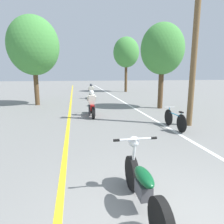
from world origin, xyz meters
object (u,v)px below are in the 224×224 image
at_px(motorcycle_foreground, 143,185).
at_px(motorcycle_rider_far, 91,93).
at_px(roadside_tree_left, 33,46).
at_px(bicycle_parked, 175,120).
at_px(utility_pole, 195,36).
at_px(motorcycle_rider_lead, 92,106).
at_px(roadside_tree_right_far, 126,53).
at_px(roadside_tree_right_near, 162,49).

height_order(motorcycle_foreground, motorcycle_rider_far, motorcycle_rider_far).
distance_m(roadside_tree_left, bicycle_parked, 10.82).
height_order(utility_pole, motorcycle_foreground, utility_pole).
relative_size(motorcycle_rider_lead, motorcycle_rider_far, 1.00).
height_order(roadside_tree_right_far, motorcycle_rider_far, roadside_tree_right_far).
bearing_deg(roadside_tree_left, motorcycle_foreground, -73.02).
bearing_deg(motorcycle_rider_lead, bicycle_parked, -45.60).
bearing_deg(roadside_tree_right_far, bicycle_parked, -97.63).
bearing_deg(roadside_tree_right_near, bicycle_parked, -107.14).
relative_size(roadside_tree_right_near, motorcycle_rider_far, 2.57).
bearing_deg(roadside_tree_right_far, roadside_tree_right_near, -93.68).
bearing_deg(utility_pole, motorcycle_rider_lead, 145.22).
height_order(roadside_tree_left, motorcycle_rider_far, roadside_tree_left).
distance_m(utility_pole, roadside_tree_right_near, 4.39).
bearing_deg(bicycle_parked, motorcycle_rider_far, 103.52).
height_order(motorcycle_rider_lead, bicycle_parked, motorcycle_rider_lead).
xyz_separation_m(roadside_tree_right_near, motorcycle_rider_lead, (-4.58, -1.56, -3.17)).
relative_size(roadside_tree_right_near, motorcycle_foreground, 2.64).
xyz_separation_m(roadside_tree_left, motorcycle_rider_lead, (3.55, -4.50, -3.56)).
relative_size(roadside_tree_right_far, bicycle_parked, 3.59).
height_order(roadside_tree_left, motorcycle_foreground, roadside_tree_left).
height_order(roadside_tree_right_near, bicycle_parked, roadside_tree_right_near).
bearing_deg(roadside_tree_right_far, utility_pole, -94.68).
relative_size(roadside_tree_left, motorcycle_rider_lead, 2.94).
relative_size(motorcycle_rider_far, bicycle_parked, 1.14).
height_order(motorcycle_foreground, motorcycle_rider_lead, motorcycle_rider_lead).
height_order(utility_pole, motorcycle_rider_lead, utility_pole).
bearing_deg(roadside_tree_right_near, roadside_tree_left, 160.13).
distance_m(roadside_tree_right_far, roadside_tree_left, 12.62).
xyz_separation_m(roadside_tree_right_near, roadside_tree_right_far, (0.76, 11.87, 0.98)).
distance_m(motorcycle_foreground, bicycle_parked, 5.37).
bearing_deg(motorcycle_rider_lead, motorcycle_foreground, -88.71).
bearing_deg(motorcycle_foreground, utility_pole, 51.83).
bearing_deg(motorcycle_rider_lead, roadside_tree_left, 128.25).
relative_size(utility_pole, roadside_tree_left, 1.19).
bearing_deg(roadside_tree_left, roadside_tree_right_far, 45.16).
bearing_deg(motorcycle_rider_lead, roadside_tree_right_near, 18.84).
distance_m(utility_pole, roadside_tree_left, 10.51).
xyz_separation_m(utility_pole, roadside_tree_right_near, (0.56, 4.35, -0.02)).
bearing_deg(bicycle_parked, motorcycle_foreground, -123.21).
relative_size(roadside_tree_right_near, roadside_tree_left, 0.87).
distance_m(roadside_tree_right_near, bicycle_parked, 5.97).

